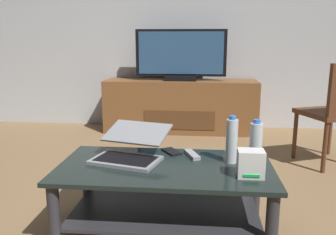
{
  "coord_description": "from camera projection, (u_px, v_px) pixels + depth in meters",
  "views": [
    {
      "loc": [
        0.24,
        -1.82,
        1.05
      ],
      "look_at": [
        0.02,
        0.44,
        0.55
      ],
      "focal_mm": 37.7,
      "sensor_mm": 36.0,
      "label": 1
    }
  ],
  "objects": [
    {
      "name": "tv_remote",
      "position": [
        192.0,
        155.0,
        2.02
      ],
      "size": [
        0.1,
        0.16,
        0.02
      ],
      "primitive_type": "cube",
      "rotation": [
        0.0,
        0.0,
        0.38
      ],
      "color": "#99999E",
      "rests_on": "coffee_table"
    },
    {
      "name": "cell_phone",
      "position": [
        171.0,
        151.0,
        2.09
      ],
      "size": [
        0.14,
        0.16,
        0.01
      ],
      "primitive_type": "cube",
      "rotation": [
        0.0,
        0.0,
        0.58
      ],
      "color": "black",
      "rests_on": "coffee_table"
    },
    {
      "name": "television",
      "position": [
        180.0,
        56.0,
        3.97
      ],
      "size": [
        1.02,
        0.2,
        0.57
      ],
      "color": "black",
      "rests_on": "media_cabinet"
    },
    {
      "name": "back_wall",
      "position": [
        183.0,
        10.0,
        4.19
      ],
      "size": [
        6.4,
        0.12,
        2.8
      ],
      "primitive_type": "cube",
      "color": "silver",
      "rests_on": "ground"
    },
    {
      "name": "water_bottle_near",
      "position": [
        232.0,
        141.0,
        1.89
      ],
      "size": [
        0.06,
        0.06,
        0.26
      ],
      "color": "silver",
      "rests_on": "coffee_table"
    },
    {
      "name": "router_box",
      "position": [
        251.0,
        164.0,
        1.71
      ],
      "size": [
        0.13,
        0.1,
        0.13
      ],
      "color": "white",
      "rests_on": "coffee_table"
    },
    {
      "name": "coffee_table",
      "position": [
        165.0,
        187.0,
        1.9
      ],
      "size": [
        1.14,
        0.6,
        0.4
      ],
      "color": "black",
      "rests_on": "ground"
    },
    {
      "name": "ground_plane",
      "position": [
        157.0,
        228.0,
        2.02
      ],
      "size": [
        7.68,
        7.68,
        0.0
      ],
      "primitive_type": "plane",
      "color": "olive"
    },
    {
      "name": "media_cabinet",
      "position": [
        180.0,
        106.0,
        4.11
      ],
      "size": [
        1.75,
        0.46,
        0.6
      ],
      "color": "brown",
      "rests_on": "ground"
    },
    {
      "name": "laptop",
      "position": [
        131.0,
        149.0,
        1.97
      ],
      "size": [
        0.44,
        0.46,
        0.17
      ],
      "color": "gray",
      "rests_on": "coffee_table"
    },
    {
      "name": "water_bottle_far",
      "position": [
        256.0,
        142.0,
        1.9
      ],
      "size": [
        0.07,
        0.07,
        0.24
      ],
      "color": "silver",
      "rests_on": "coffee_table"
    }
  ]
}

